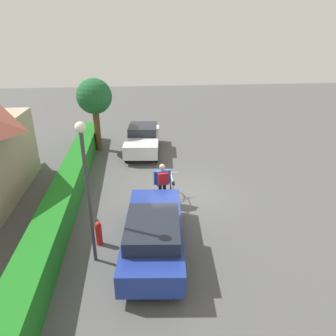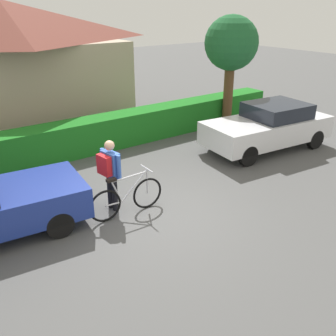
{
  "view_description": "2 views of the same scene",
  "coord_description": "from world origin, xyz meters",
  "px_view_note": "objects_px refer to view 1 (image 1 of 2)",
  "views": [
    {
      "loc": [
        -11.1,
        1.77,
        6.08
      ],
      "look_at": [
        0.36,
        0.47,
        1.08
      ],
      "focal_mm": 32.71,
      "sensor_mm": 36.0,
      "label": 1
    },
    {
      "loc": [
        -4.04,
        -6.05,
        4.37
      ],
      "look_at": [
        0.64,
        0.35,
        0.86
      ],
      "focal_mm": 40.05,
      "sensor_mm": 36.0,
      "label": 2
    }
  ],
  "objects_px": {
    "tree_kerbside": "(94,98)",
    "parked_car_far": "(143,139)",
    "street_lamp": "(86,177)",
    "person_rider": "(162,180)",
    "fire_hydrant": "(99,233)",
    "parked_car_near": "(153,233)",
    "bicycle": "(172,192)"
  },
  "relations": [
    {
      "from": "tree_kerbside",
      "to": "parked_car_far",
      "type": "bearing_deg",
      "value": -104.45
    },
    {
      "from": "street_lamp",
      "to": "tree_kerbside",
      "type": "distance_m",
      "value": 9.72
    },
    {
      "from": "parked_car_far",
      "to": "tree_kerbside",
      "type": "bearing_deg",
      "value": 75.55
    },
    {
      "from": "person_rider",
      "to": "fire_hydrant",
      "type": "xyz_separation_m",
      "value": [
        -2.32,
        2.23,
        -0.6
      ]
    },
    {
      "from": "parked_car_near",
      "to": "street_lamp",
      "type": "distance_m",
      "value": 2.65
    },
    {
      "from": "person_rider",
      "to": "tree_kerbside",
      "type": "height_order",
      "value": "tree_kerbside"
    },
    {
      "from": "parked_car_near",
      "to": "bicycle",
      "type": "xyz_separation_m",
      "value": [
        3.07,
        -0.96,
        -0.29
      ]
    },
    {
      "from": "street_lamp",
      "to": "fire_hydrant",
      "type": "relative_size",
      "value": 5.16
    },
    {
      "from": "person_rider",
      "to": "fire_hydrant",
      "type": "relative_size",
      "value": 2.06
    },
    {
      "from": "parked_car_near",
      "to": "tree_kerbside",
      "type": "distance_m",
      "value": 10.1
    },
    {
      "from": "street_lamp",
      "to": "bicycle",
      "type": "bearing_deg",
      "value": -39.68
    },
    {
      "from": "tree_kerbside",
      "to": "fire_hydrant",
      "type": "bearing_deg",
      "value": -174.66
    },
    {
      "from": "tree_kerbside",
      "to": "fire_hydrant",
      "type": "distance_m",
      "value": 9.33
    },
    {
      "from": "parked_car_near",
      "to": "parked_car_far",
      "type": "bearing_deg",
      "value": -0.11
    },
    {
      "from": "parked_car_far",
      "to": "fire_hydrant",
      "type": "distance_m",
      "value": 8.46
    },
    {
      "from": "street_lamp",
      "to": "fire_hydrant",
      "type": "height_order",
      "value": "street_lamp"
    },
    {
      "from": "parked_car_near",
      "to": "fire_hydrant",
      "type": "height_order",
      "value": "parked_car_near"
    },
    {
      "from": "bicycle",
      "to": "parked_car_far",
      "type": "bearing_deg",
      "value": 9.2
    },
    {
      "from": "fire_hydrant",
      "to": "street_lamp",
      "type": "bearing_deg",
      "value": 176.19
    },
    {
      "from": "fire_hydrant",
      "to": "person_rider",
      "type": "bearing_deg",
      "value": -43.91
    },
    {
      "from": "bicycle",
      "to": "tree_kerbside",
      "type": "distance_m",
      "value": 7.76
    },
    {
      "from": "tree_kerbside",
      "to": "bicycle",
      "type": "bearing_deg",
      "value": -151.69
    },
    {
      "from": "person_rider",
      "to": "street_lamp",
      "type": "height_order",
      "value": "street_lamp"
    },
    {
      "from": "person_rider",
      "to": "tree_kerbside",
      "type": "bearing_deg",
      "value": 24.85
    },
    {
      "from": "parked_car_near",
      "to": "person_rider",
      "type": "bearing_deg",
      "value": -10.72
    },
    {
      "from": "tree_kerbside",
      "to": "fire_hydrant",
      "type": "relative_size",
      "value": 4.97
    },
    {
      "from": "parked_car_far",
      "to": "bicycle",
      "type": "distance_m",
      "value": 5.88
    },
    {
      "from": "person_rider",
      "to": "parked_car_far",
      "type": "bearing_deg",
      "value": 5.08
    },
    {
      "from": "tree_kerbside",
      "to": "fire_hydrant",
      "type": "height_order",
      "value": "tree_kerbside"
    },
    {
      "from": "parked_car_far",
      "to": "fire_hydrant",
      "type": "bearing_deg",
      "value": 168.41
    },
    {
      "from": "parked_car_far",
      "to": "tree_kerbside",
      "type": "relative_size",
      "value": 1.08
    },
    {
      "from": "parked_car_near",
      "to": "fire_hydrant",
      "type": "bearing_deg",
      "value": 71.05
    }
  ]
}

